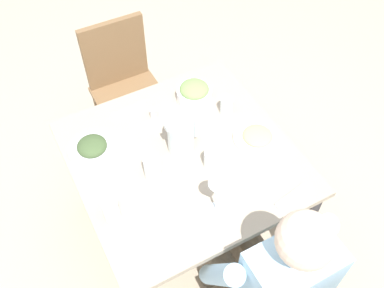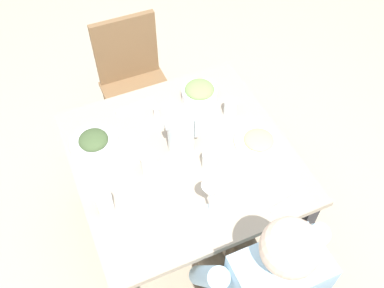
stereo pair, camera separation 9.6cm
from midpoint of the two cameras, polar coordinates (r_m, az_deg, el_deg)
ground_plane at (r=2.56m, az=0.09°, el=-11.40°), size 8.00×8.00×0.00m
dining_table at (r=2.03m, az=0.12°, el=-3.37°), size 0.97×0.97×0.73m
chair_far at (r=2.65m, az=-6.68°, el=8.42°), size 0.40×0.40×0.87m
diner_near at (r=1.79m, az=10.42°, el=-17.01°), size 0.48×0.53×1.16m
water_pitcher at (r=1.90m, az=-0.02°, el=1.35°), size 0.16×0.12×0.19m
salad_bowl at (r=2.15m, az=2.29°, el=6.87°), size 0.18×0.18×0.09m
plate_yoghurt at (r=1.77m, az=-4.31°, el=-8.96°), size 0.21×0.21×0.04m
plate_dolmas at (r=2.01m, az=-11.66°, el=0.37°), size 0.22×0.22×0.06m
plate_fries at (r=2.01m, az=10.26°, el=0.39°), size 0.23×0.23×0.04m
water_glass_near_right at (r=1.87m, az=3.82°, el=-2.19°), size 0.06×0.06×0.09m
water_glass_by_pitcher at (r=2.09m, az=6.46°, el=4.77°), size 0.06×0.06×0.09m
water_glass_far_left at (r=1.85m, az=-4.19°, el=-2.74°), size 0.07×0.07×0.11m
water_glass_center at (r=1.76m, az=-9.99°, el=-7.91°), size 0.07×0.07×0.11m
wine_glass at (r=1.66m, az=4.20°, el=-6.60°), size 0.08×0.08×0.20m
salt_shaker at (r=2.08m, az=-3.43°, el=4.28°), size 0.03×0.03×0.05m
fork_near at (r=1.71m, az=-0.14°, el=-12.85°), size 0.17×0.05×0.01m
knife_near at (r=2.15m, az=-6.59°, el=5.05°), size 0.19×0.03×0.01m
fork_far at (r=1.85m, az=14.02°, el=-7.65°), size 0.17×0.05×0.01m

